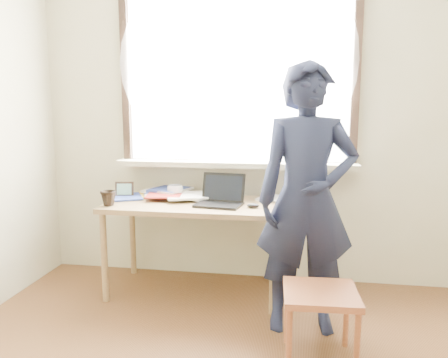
% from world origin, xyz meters
% --- Properties ---
extents(room_shell, '(3.52, 4.02, 2.61)m').
position_xyz_m(room_shell, '(-0.02, 0.20, 1.64)').
color(room_shell, beige).
rests_on(room_shell, ground).
extents(desk, '(1.27, 0.63, 0.68)m').
position_xyz_m(desk, '(-0.46, 1.63, 0.61)').
color(desk, olive).
rests_on(desk, ground).
extents(laptop, '(0.35, 0.30, 0.22)m').
position_xyz_m(laptop, '(-0.26, 1.60, 0.73)').
color(laptop, black).
rests_on(laptop, desk).
extents(mug_white, '(0.16, 0.16, 0.10)m').
position_xyz_m(mug_white, '(-0.64, 1.79, 0.73)').
color(mug_white, white).
rests_on(mug_white, desk).
extents(mug_dark, '(0.16, 0.16, 0.10)m').
position_xyz_m(mug_dark, '(-1.03, 1.44, 0.73)').
color(mug_dark, black).
rests_on(mug_dark, desk).
extents(mouse, '(0.08, 0.06, 0.03)m').
position_xyz_m(mouse, '(-0.02, 1.53, 0.69)').
color(mouse, black).
rests_on(mouse, desk).
extents(desk_clutter, '(0.74, 0.48, 0.06)m').
position_xyz_m(desk_clutter, '(-0.77, 1.81, 0.71)').
color(desk_clutter, white).
rests_on(desk_clutter, desk).
extents(book_a, '(0.29, 0.34, 0.03)m').
position_xyz_m(book_a, '(-0.91, 1.83, 0.69)').
color(book_a, white).
rests_on(book_a, desk).
extents(book_b, '(0.24, 0.27, 0.02)m').
position_xyz_m(book_b, '(0.01, 1.86, 0.69)').
color(book_b, white).
rests_on(book_b, desk).
extents(picture_frame, '(0.14, 0.04, 0.11)m').
position_xyz_m(picture_frame, '(-1.03, 1.73, 0.73)').
color(picture_frame, black).
rests_on(picture_frame, desk).
extents(work_chair, '(0.41, 0.39, 0.40)m').
position_xyz_m(work_chair, '(0.41, 0.85, 0.34)').
color(work_chair, brown).
rests_on(work_chair, ground).
extents(person, '(0.63, 0.45, 1.63)m').
position_xyz_m(person, '(0.33, 1.22, 0.82)').
color(person, black).
rests_on(person, ground).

